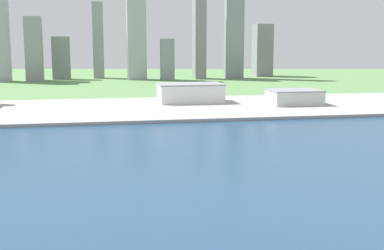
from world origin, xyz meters
name	(u,v)px	position (x,y,z in m)	size (l,w,h in m)	color
ground_plane	(186,165)	(0.00, 300.00, 0.00)	(2400.00, 2400.00, 0.00)	#5B874F
water_bay	(215,204)	(0.00, 240.00, 0.07)	(840.00, 360.00, 0.15)	navy
industrial_pier	(145,109)	(0.00, 490.00, 1.25)	(840.00, 140.00, 2.50)	#A3A09B
warehouse_main	(190,93)	(42.08, 516.07, 10.71)	(55.99, 32.32, 16.37)	white
warehouse_annex	(294,97)	(125.79, 485.83, 8.71)	(42.76, 31.37, 12.37)	silver
distant_skyline	(138,39)	(23.07, 819.25, 55.61)	(400.58, 73.89, 152.64)	#9A9AA6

